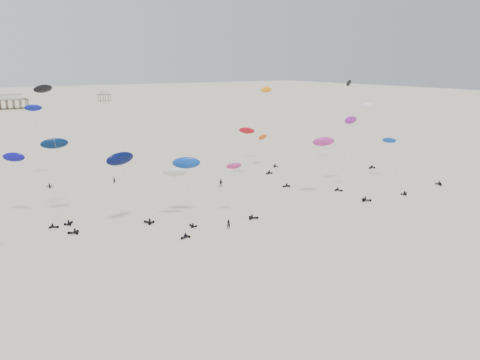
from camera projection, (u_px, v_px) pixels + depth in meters
ground_plane at (89, 139)px, 184.61m from camera, size 900.00×900.00×0.00m
pavilion_main at (10, 102)px, 301.35m from camera, size 21.00×13.00×9.80m
pavilion_small at (104, 97)px, 362.39m from camera, size 9.00×7.00×8.00m
rig_0 at (37, 126)px, 116.45m from camera, size 4.56×14.21×20.44m
rig_2 at (177, 182)px, 86.64m from camera, size 6.68×13.09×13.35m
rig_3 at (409, 157)px, 117.86m from camera, size 7.47×15.33×15.71m
rig_4 at (332, 153)px, 102.27m from camera, size 9.29×11.44×14.87m
rig_5 at (269, 109)px, 135.30m from camera, size 4.22×8.58×22.56m
rig_6 at (348, 134)px, 111.96m from camera, size 10.02×6.14×17.21m
rig_7 at (242, 186)px, 90.16m from camera, size 4.35×6.43×10.65m
rig_8 at (124, 167)px, 83.95m from camera, size 8.37×4.71×13.98m
rig_9 at (51, 127)px, 84.05m from camera, size 4.51×13.91×26.18m
rig_10 at (264, 146)px, 132.06m from camera, size 7.91×12.13×12.58m
rig_11 at (382, 142)px, 105.13m from camera, size 8.86×9.37×21.06m
rig_12 at (255, 142)px, 119.54m from camera, size 4.68×17.84×18.40m
rig_14 at (54, 153)px, 87.89m from camera, size 6.33×8.64×15.94m
rig_15 at (187, 168)px, 89.54m from camera, size 5.93×9.91×12.51m
rig_16 at (25, 171)px, 88.64m from camera, size 10.21×13.77×16.36m
rig_18 at (354, 103)px, 134.33m from camera, size 4.75×12.85×24.96m
spectator_0 at (229, 229)px, 84.74m from camera, size 0.92×0.87×2.08m
spectator_1 at (221, 187)px, 113.30m from camera, size 1.23×1.06×2.19m
spectator_3 at (114, 183)px, 116.32m from camera, size 0.84×0.82×1.91m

